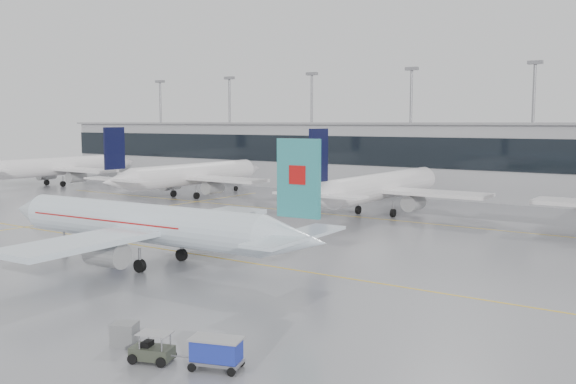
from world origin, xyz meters
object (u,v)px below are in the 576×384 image
Objects in this scene: baggage_cart at (216,351)px; baggage_tug at (152,351)px; gse_unit at (125,334)px; air_canada_jet at (150,225)px.

baggage_tug is at bearing -180.00° from baggage_cart.
baggage_tug is 3.21m from gse_unit.
gse_unit is (14.01, -15.12, -2.91)m from air_canada_jet.
air_canada_jet is at bearing 125.30° from baggage_cart.
baggage_cart is 2.28× the size of gse_unit.
air_canada_jet is at bearing 106.04° from gse_unit.
baggage_cart reaches higher than baggage_tug.
gse_unit is at bearing 145.41° from baggage_tug.
baggage_tug is (17.10, -15.99, -3.00)m from air_canada_jet.
air_canada_jet is 25.44m from baggage_cart.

